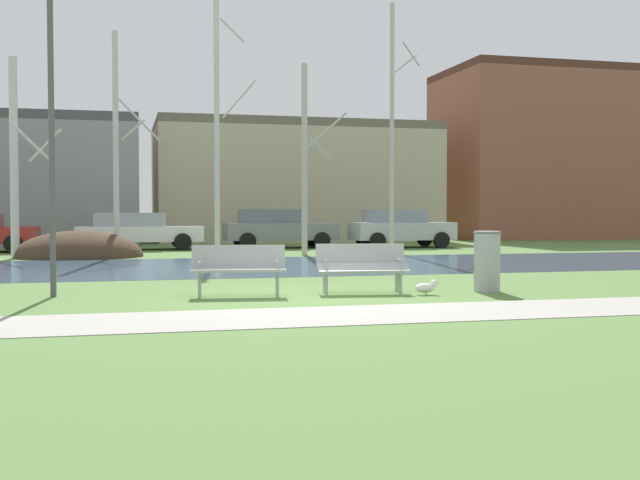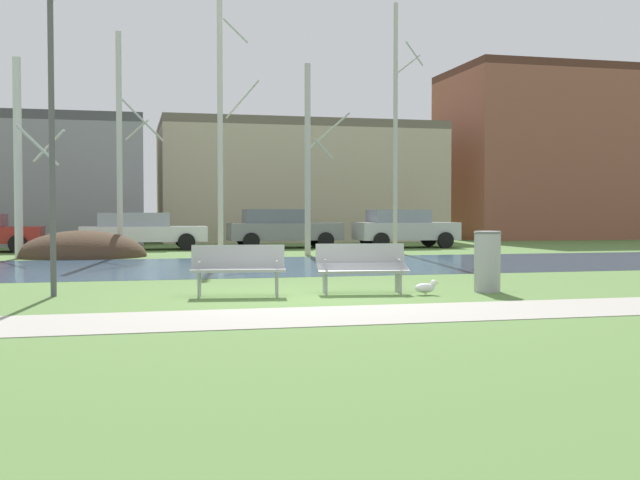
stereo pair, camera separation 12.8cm
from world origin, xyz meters
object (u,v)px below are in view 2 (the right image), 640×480
at_px(streetlamp, 51,87).
at_px(parked_hatch_third_grey, 282,228).
at_px(bench_right, 362,266).
at_px(parked_wagon_fourth_silver, 404,228).
at_px(bench_left, 238,269).
at_px(trash_bin, 487,260).
at_px(parked_sedan_second_white, 141,230).
at_px(seagull, 426,287).

height_order(streetlamp, parked_hatch_third_grey, streetlamp).
height_order(bench_right, parked_hatch_third_grey, parked_hatch_third_grey).
xyz_separation_m(bench_right, parked_wagon_fourth_silver, (6.66, 16.33, 0.33)).
distance_m(bench_right, streetlamp, 6.13).
xyz_separation_m(bench_left, parked_wagon_fourth_silver, (8.86, 16.33, 0.33)).
relative_size(streetlamp, parked_wagon_fourth_silver, 1.32).
relative_size(bench_left, bench_right, 1.00).
relative_size(trash_bin, parked_sedan_second_white, 0.24).
height_order(bench_right, trash_bin, trash_bin).
bearing_deg(parked_sedan_second_white, streetlamp, -95.81).
relative_size(bench_right, seagull, 3.73).
bearing_deg(streetlamp, bench_left, -12.55).
xyz_separation_m(trash_bin, parked_wagon_fourth_silver, (4.41, 16.68, 0.24)).
bearing_deg(parked_hatch_third_grey, streetlamp, -113.31).
distance_m(seagull, parked_sedan_second_white, 18.22).
distance_m(trash_bin, seagull, 1.36).
bearing_deg(bench_left, seagull, -10.55).
height_order(bench_left, parked_wagon_fourth_silver, parked_wagon_fourth_silver).
bearing_deg(parked_hatch_third_grey, trash_bin, -88.77).
xyz_separation_m(bench_right, seagull, (0.99, -0.59, -0.34)).
xyz_separation_m(bench_left, streetlamp, (-3.06, 0.68, 3.07)).
height_order(bench_left, streetlamp, streetlamp).
height_order(trash_bin, parked_sedan_second_white, parked_sedan_second_white).
relative_size(parked_sedan_second_white, parked_wagon_fourth_silver, 1.15).
height_order(streetlamp, parked_sedan_second_white, streetlamp).
bearing_deg(trash_bin, streetlamp, 172.18).
xyz_separation_m(bench_left, trash_bin, (4.45, -0.35, 0.09)).
height_order(seagull, streetlamp, streetlamp).
relative_size(trash_bin, seagull, 2.45).
height_order(parked_sedan_second_white, parked_hatch_third_grey, parked_hatch_third_grey).
bearing_deg(parked_sedan_second_white, bench_left, -85.30).
bearing_deg(bench_left, parked_sedan_second_white, 94.70).
height_order(bench_right, parked_wagon_fourth_silver, parked_wagon_fourth_silver).
relative_size(bench_left, seagull, 3.73).
relative_size(parked_hatch_third_grey, parked_wagon_fourth_silver, 1.11).
height_order(trash_bin, parked_hatch_third_grey, parked_hatch_third_grey).
xyz_separation_m(parked_hatch_third_grey, parked_wagon_fourth_silver, (4.79, -0.91, -0.01)).
bearing_deg(parked_sedan_second_white, seagull, -75.42).
bearing_deg(streetlamp, seagull, -11.53).
bearing_deg(parked_hatch_third_grey, bench_right, -96.21).
distance_m(trash_bin, parked_hatch_third_grey, 17.59).
bearing_deg(bench_left, parked_wagon_fourth_silver, 61.52).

